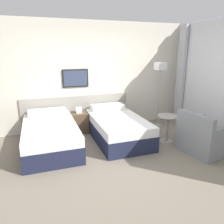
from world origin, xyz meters
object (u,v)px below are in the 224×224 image
(armchair, at_px, (205,138))
(floor_lamp, at_px, (160,73))
(bed_near_window, at_px, (117,127))
(bed_near_door, at_px, (50,135))
(nightstand, at_px, (79,122))
(side_table, at_px, (167,124))

(armchair, bearing_deg, floor_lamp, -7.47)
(bed_near_window, relative_size, floor_lamp, 1.13)
(bed_near_door, relative_size, nightstand, 2.98)
(bed_near_door, bearing_deg, side_table, -12.15)
(bed_near_window, relative_size, side_table, 3.15)
(side_table, height_order, armchair, armchair)
(bed_near_window, height_order, nightstand, bed_near_window)
(bed_near_door, height_order, nightstand, bed_near_door)
(floor_lamp, height_order, side_table, floor_lamp)
(bed_near_door, distance_m, side_table, 2.55)
(bed_near_window, xyz_separation_m, side_table, (1.00, -0.54, 0.15))
(bed_near_window, relative_size, nightstand, 2.98)
(bed_near_door, distance_m, armchair, 3.17)
(side_table, xyz_separation_m, armchair, (0.44, -0.68, -0.14))
(bed_near_door, xyz_separation_m, armchair, (2.92, -1.22, 0.01))
(bed_near_door, relative_size, floor_lamp, 1.13)
(nightstand, relative_size, armchair, 0.66)
(floor_lamp, xyz_separation_m, side_table, (-0.37, -1.04, -1.00))
(floor_lamp, bearing_deg, side_table, -109.79)
(armchair, bearing_deg, bed_near_door, 57.76)
(floor_lamp, bearing_deg, nightstand, 174.53)
(nightstand, xyz_separation_m, side_table, (1.74, -1.24, 0.16))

